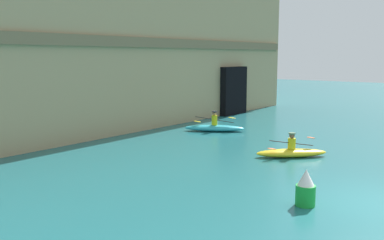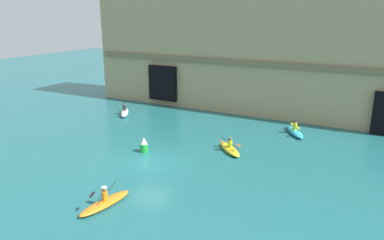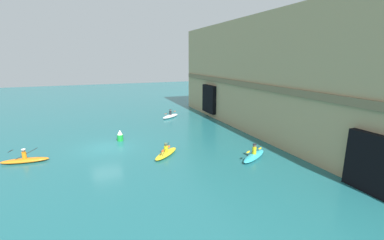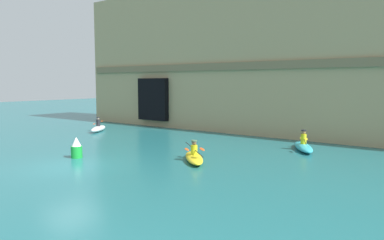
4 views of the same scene
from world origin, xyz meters
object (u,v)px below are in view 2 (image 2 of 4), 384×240
(kayak_orange, at_px, (105,202))
(marker_buoy, at_px, (144,145))
(kayak_yellow, at_px, (230,149))
(kayak_cyan, at_px, (295,131))
(kayak_white, at_px, (125,112))

(kayak_orange, distance_m, marker_buoy, 7.79)
(kayak_orange, xyz_separation_m, kayak_yellow, (2.62, 10.26, 0.01))
(kayak_orange, relative_size, kayak_yellow, 1.22)
(kayak_orange, bearing_deg, kayak_yellow, -7.80)
(kayak_cyan, xyz_separation_m, kayak_yellow, (-3.11, -6.26, -0.01))
(kayak_orange, distance_m, kayak_yellow, 10.59)
(kayak_orange, bearing_deg, kayak_cyan, -12.59)
(kayak_cyan, relative_size, kayak_yellow, 1.21)
(kayak_cyan, height_order, kayak_yellow, kayak_cyan)
(kayak_white, relative_size, kayak_orange, 0.83)
(kayak_white, bearing_deg, kayak_yellow, 38.08)
(kayak_cyan, relative_size, kayak_white, 1.19)
(kayak_cyan, xyz_separation_m, marker_buoy, (-8.45, -9.22, 0.27))
(kayak_white, distance_m, kayak_orange, 17.80)
(kayak_cyan, height_order, kayak_orange, kayak_cyan)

